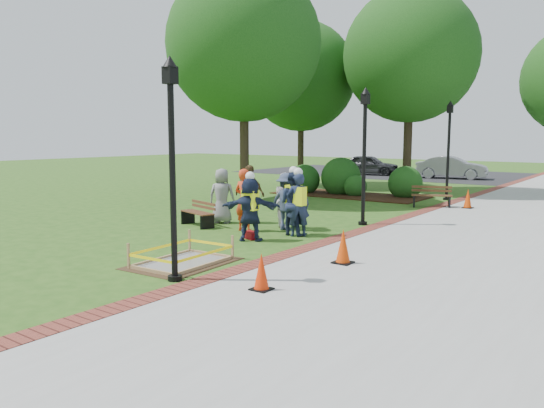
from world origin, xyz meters
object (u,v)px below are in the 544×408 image
Objects in this scene: hivis_worker_c at (293,201)px; cone_front at (261,273)px; lamp_near at (172,152)px; hivis_worker_a at (250,207)px; wet_concrete_pad at (183,253)px; hivis_worker_b at (298,203)px; bench_near at (198,218)px.

cone_front is at bearing -61.94° from hivis_worker_c.
hivis_worker_a is at bearing 107.86° from lamp_near.
hivis_worker_a reaches higher than wet_concrete_pad.
cone_front is at bearing 14.17° from lamp_near.
hivis_worker_c is at bearing 98.69° from lamp_near.
hivis_worker_b is at bearing 62.07° from hivis_worker_a.
hivis_worker_c is at bearing 118.06° from cone_front.
hivis_worker_b reaches higher than wet_concrete_pad.
hivis_worker_b is at bearing -24.12° from hivis_worker_c.
hivis_worker_b is (3.43, 0.45, 0.71)m from bench_near.
hivis_worker_c reaches higher than hivis_worker_b.
cone_front is at bearing -36.57° from bench_near.
hivis_worker_a is 1.45m from hivis_worker_c.
bench_near is 0.77× the size of hivis_worker_b.
bench_near is 3.34m from hivis_worker_c.
wet_concrete_pad is 1.29× the size of hivis_worker_a.
lamp_near is at bearing -72.14° from hivis_worker_a.
bench_near reaches higher than wet_concrete_pad.
hivis_worker_a is at bearing 98.03° from wet_concrete_pad.
lamp_near reaches higher than wet_concrete_pad.
cone_front is 0.37× the size of hivis_worker_a.
hivis_worker_c reaches higher than cone_front.
cone_front is 2.82m from lamp_near.
lamp_near is (-1.77, -0.45, 2.15)m from cone_front.
cone_front is 5.53m from hivis_worker_c.
lamp_near reaches higher than bench_near.
bench_near is at bearing -170.35° from hivis_worker_c.
lamp_near is at bearing -165.83° from cone_front.
hivis_worker_c is (0.05, 4.26, 0.73)m from wet_concrete_pad.
cone_front is at bearing -12.64° from wet_concrete_pad.
bench_near reaches higher than cone_front.
bench_near is at bearing 163.34° from hivis_worker_a.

